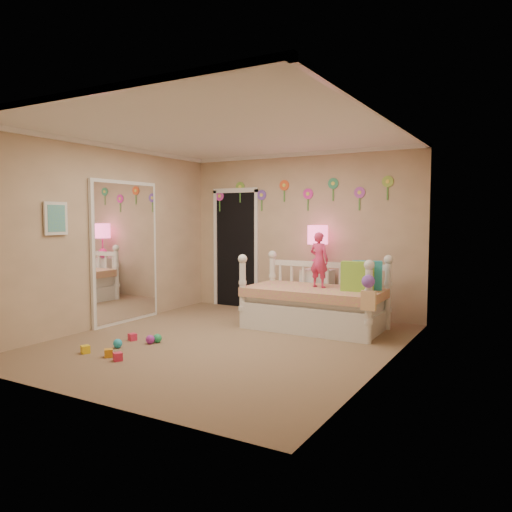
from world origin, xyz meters
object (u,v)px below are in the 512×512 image
Objects in this scene: daybed at (315,292)px; nightstand at (317,294)px; child at (319,260)px; table_lamp at (318,240)px.

daybed is 0.78m from nightstand.
daybed is at bearing 55.01° from child.
daybed is 2.80× the size of table_lamp.
child is at bearing -63.81° from nightstand.
table_lamp reaches higher than daybed.
child is at bearing 46.15° from daybed.
nightstand is 0.83m from table_lamp.
daybed is 0.45m from child.
table_lamp reaches higher than child.
table_lamp is at bearing 109.88° from daybed.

